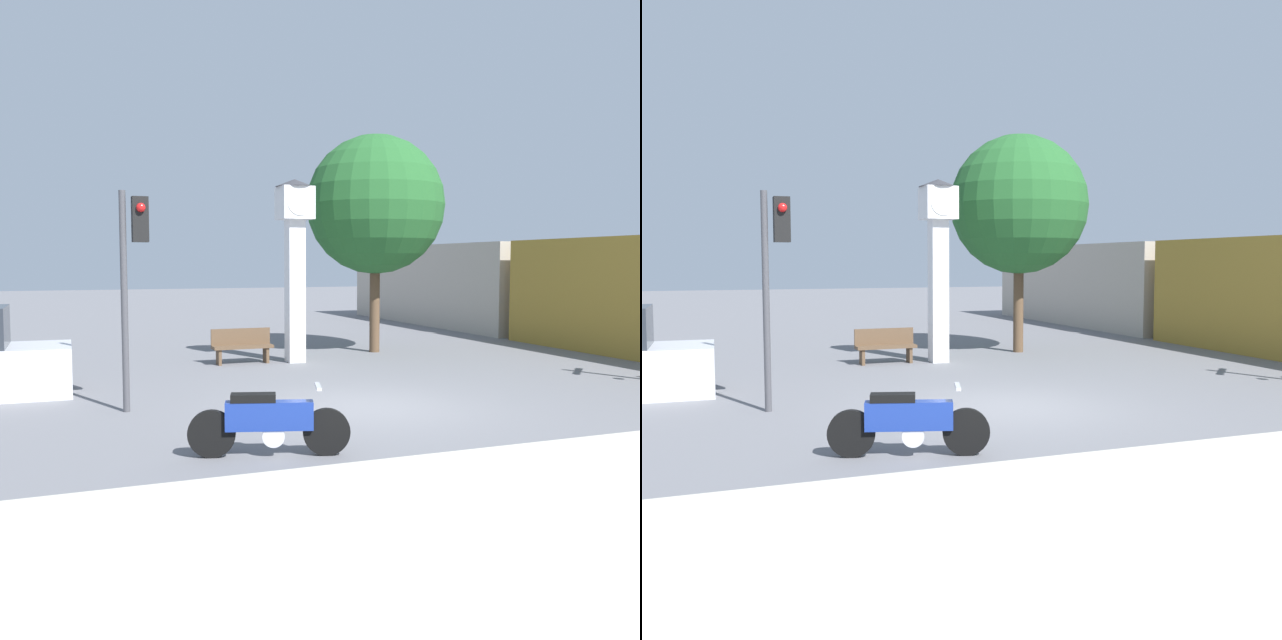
% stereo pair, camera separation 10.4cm
% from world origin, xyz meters
% --- Properties ---
extents(ground_plane, '(120.00, 120.00, 0.00)m').
position_xyz_m(ground_plane, '(0.00, 0.00, 0.00)').
color(ground_plane, slate).
extents(sidewalk_strip, '(36.00, 6.00, 0.10)m').
position_xyz_m(sidewalk_strip, '(0.00, -6.54, 0.05)').
color(sidewalk_strip, '#BCB7A8').
rests_on(sidewalk_strip, ground_plane).
extents(motorcycle, '(2.18, 0.81, 0.99)m').
position_xyz_m(motorcycle, '(-2.59, -2.54, 0.48)').
color(motorcycle, black).
rests_on(motorcycle, ground_plane).
extents(clock_tower, '(1.03, 1.03, 4.85)m').
position_xyz_m(clock_tower, '(0.80, 6.13, 3.19)').
color(clock_tower, white).
rests_on(clock_tower, ground_plane).
extents(freight_train, '(2.80, 24.98, 3.40)m').
position_xyz_m(freight_train, '(10.80, 8.86, 1.70)').
color(freight_train, olive).
rests_on(freight_train, ground_plane).
extents(traffic_light, '(0.50, 0.35, 3.93)m').
position_xyz_m(traffic_light, '(-3.96, 1.19, 2.71)').
color(traffic_light, '#47474C').
rests_on(traffic_light, ground_plane).
extents(street_tree, '(4.06, 4.06, 6.39)m').
position_xyz_m(street_tree, '(3.71, 7.33, 4.34)').
color(street_tree, brown).
rests_on(street_tree, ground_plane).
extents(bench, '(1.60, 0.44, 0.92)m').
position_xyz_m(bench, '(-0.60, 6.38, 0.49)').
color(bench, brown).
rests_on(bench, ground_plane).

